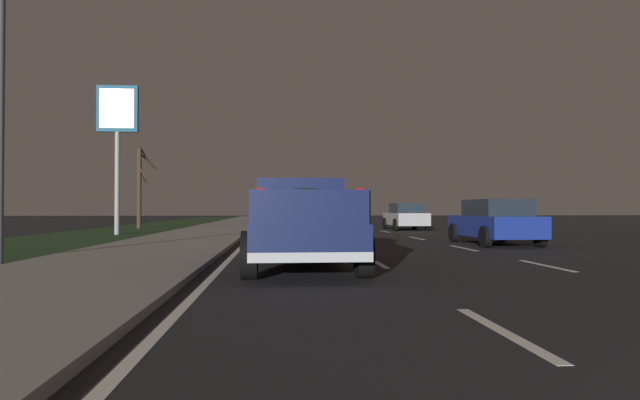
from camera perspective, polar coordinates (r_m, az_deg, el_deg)
The scene contains 10 objects.
ground at distance 28.85m, azimuth 3.60°, elevation -3.34°, with size 144.00×144.00×0.00m, color black.
sidewalk_shoulder at distance 28.79m, azimuth -11.28°, elevation -3.21°, with size 108.00×4.00×0.12m, color gray.
grass_verge at distance 29.81m, azimuth -20.88°, elevation -3.20°, with size 108.00×6.00×0.01m, color #1E3819.
lane_markings at distance 31.62m, azimuth -2.61°, elevation -3.13°, with size 108.00×7.04×0.01m.
pickup_truck at distance 11.46m, azimuth -1.97°, elevation -2.12°, with size 5.45×2.33×1.87m.
sedan_silver at distance 32.45m, azimuth 8.88°, elevation -1.68°, with size 4.41×2.03×1.54m.
sedan_blue at distance 19.73m, azimuth 17.64°, elevation -2.14°, with size 4.43×2.06×1.54m.
gas_price_sign at distance 27.98m, azimuth -20.24°, elevation 7.55°, with size 0.27×1.90×7.06m.
street_light_near at distance 14.15m, azimuth -29.03°, elevation 12.37°, with size 0.36×1.97×7.30m.
bare_tree_far at distance 36.20m, azimuth -18.14°, elevation 1.48°, with size 2.13×1.01×5.18m.
Camera 1 is at (-1.55, 3.97, 1.22)m, focal length 30.89 mm.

